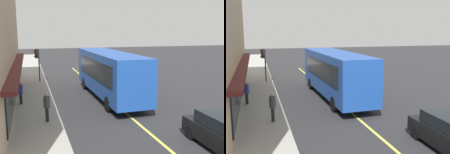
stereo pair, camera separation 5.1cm
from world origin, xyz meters
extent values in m
plane|color=#28282B|center=(0.00, 0.00, 0.00)|extent=(120.00, 120.00, 0.00)
cube|color=#9E9B93|center=(0.00, 5.41, 0.07)|extent=(80.00, 2.65, 0.15)
cube|color=#D8D14C|center=(0.00, 0.00, 0.00)|extent=(36.00, 0.16, 0.01)
cube|color=#4C1919|center=(0.60, 6.49, 2.80)|extent=(17.68, 0.70, 0.20)
cube|color=black|center=(0.60, 6.71, 1.50)|extent=(15.16, 0.08, 2.00)
cube|color=#1E4CAD|center=(0.80, -0.13, 2.00)|extent=(11.03, 2.65, 3.00)
cube|color=black|center=(6.25, -0.06, 2.36)|extent=(0.15, 2.10, 1.80)
cube|color=black|center=(0.48, 1.14, 2.36)|extent=(8.80, 0.18, 1.32)
cube|color=black|center=(0.52, -1.40, 2.36)|extent=(8.80, 0.18, 1.32)
cube|color=#0CF259|center=(6.32, -0.06, 3.25)|extent=(0.11, 1.90, 0.36)
cube|color=#2D2D33|center=(6.35, -0.05, 0.75)|extent=(0.19, 2.40, 0.40)
cylinder|color=black|center=(4.31, 1.05, 0.50)|extent=(1.00, 0.31, 1.00)
cylinder|color=black|center=(4.34, -1.21, 0.50)|extent=(1.00, 0.31, 1.00)
cylinder|color=black|center=(-2.73, 0.95, 0.50)|extent=(1.00, 0.31, 1.00)
cylinder|color=black|center=(-2.70, -1.31, 0.50)|extent=(1.00, 0.31, 1.00)
cylinder|color=#2D2D33|center=(8.56, 4.73, 1.75)|extent=(0.12, 0.12, 3.20)
cube|color=black|center=(8.56, 4.93, 2.90)|extent=(0.30, 0.30, 0.90)
sphere|color=red|center=(8.56, 5.10, 3.17)|extent=(0.18, 0.18, 0.18)
sphere|color=orange|center=(8.56, 5.10, 2.90)|extent=(0.18, 0.18, 0.18)
sphere|color=green|center=(8.56, 5.10, 2.63)|extent=(0.18, 0.18, 0.18)
cube|color=black|center=(-9.42, -2.34, 1.25)|extent=(2.44, 1.57, 0.55)
cylinder|color=black|center=(-8.17, -3.19, 0.32)|extent=(0.64, 0.23, 0.64)
cylinder|color=black|center=(-8.13, -1.55, 0.32)|extent=(0.64, 0.23, 0.64)
cylinder|color=black|center=(-3.94, 4.86, 0.55)|extent=(0.18, 0.18, 0.80)
cylinder|color=#3F3F47|center=(-3.94, 4.86, 1.26)|extent=(0.34, 0.34, 0.63)
sphere|color=tan|center=(-3.94, 4.86, 1.69)|extent=(0.22, 0.22, 0.22)
cylinder|color=black|center=(0.23, 6.32, 0.53)|extent=(0.18, 0.18, 0.76)
cylinder|color=#33388C|center=(0.23, 6.32, 1.21)|extent=(0.34, 0.34, 0.60)
sphere|color=tan|center=(0.23, 6.32, 1.62)|extent=(0.21, 0.21, 0.21)
camera|label=1|loc=(-18.66, 5.66, 5.15)|focal=43.24mm
camera|label=2|loc=(-18.68, 5.61, 5.15)|focal=43.24mm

